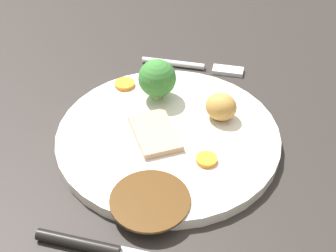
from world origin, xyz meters
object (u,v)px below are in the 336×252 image
object	(u,v)px
knife	(110,251)
broccoli_floret	(157,79)
meat_slice_main	(158,133)
dinner_plate	(168,137)
carrot_coin_back	(125,84)
roast_potato_left	(221,107)
carrot_coin_front	(206,160)
fork	(196,66)

from	to	relation	value
knife	broccoli_floret	bearing A→B (deg)	94.21
broccoli_floret	knife	world-z (taller)	broccoli_floret
knife	meat_slice_main	bearing A→B (deg)	88.68
meat_slice_main	knife	xyz separation A→B (cm)	(16.09, -2.26, -1.35)
dinner_plate	carrot_coin_back	bearing A→B (deg)	-140.92
dinner_plate	knife	bearing A→B (deg)	-11.22
roast_potato_left	knife	xyz separation A→B (cm)	(20.56, -9.48, -2.67)
carrot_coin_front	carrot_coin_back	world-z (taller)	same
carrot_coin_front	fork	bearing A→B (deg)	-171.79
meat_slice_main	carrot_coin_back	world-z (taller)	meat_slice_main
roast_potato_left	broccoli_floret	distance (cm)	9.13
fork	knife	size ratio (longest dim) A/B	0.83
fork	carrot_coin_front	bearing A→B (deg)	-77.02
dinner_plate	roast_potato_left	xyz separation A→B (cm)	(-3.69, 6.13, 2.42)
carrot_coin_back	knife	xyz separation A→B (cm)	(25.75, 3.87, -1.22)
dinner_plate	carrot_coin_front	size ratio (longest dim) A/B	11.09
broccoli_floret	knife	size ratio (longest dim) A/B	0.30
dinner_plate	knife	size ratio (longest dim) A/B	1.46
roast_potato_left	carrot_coin_front	xyz separation A→B (cm)	(8.07, -1.16, -1.46)
broccoli_floret	fork	size ratio (longest dim) A/B	0.36
dinner_plate	roast_potato_left	bearing A→B (deg)	121.04
carrot_coin_front	broccoli_floret	bearing A→B (deg)	-146.98
dinner_plate	carrot_coin_back	world-z (taller)	carrot_coin_back
carrot_coin_front	fork	size ratio (longest dim) A/B	0.16
carrot_coin_back	broccoli_floret	distance (cm)	5.95
carrot_coin_front	roast_potato_left	bearing A→B (deg)	171.82
roast_potato_left	fork	bearing A→B (deg)	-162.04
broccoli_floret	meat_slice_main	bearing A→B (deg)	9.23
dinner_plate	knife	world-z (taller)	dinner_plate
dinner_plate	broccoli_floret	bearing A→B (deg)	-161.24
meat_slice_main	roast_potato_left	size ratio (longest dim) A/B	1.92
carrot_coin_front	fork	xyz separation A→B (cm)	(-21.00, -3.03, -1.28)
dinner_plate	fork	xyz separation A→B (cm)	(-16.62, 1.94, -0.31)
meat_slice_main	carrot_coin_back	distance (cm)	11.44
dinner_plate	meat_slice_main	distance (cm)	1.73
meat_slice_main	broccoli_floret	world-z (taller)	broccoli_floret
meat_slice_main	knife	bearing A→B (deg)	-7.98
carrot_coin_front	knife	distance (cm)	15.06
dinner_plate	knife	distance (cm)	17.20
carrot_coin_front	fork	world-z (taller)	carrot_coin_front
carrot_coin_front	carrot_coin_back	xyz separation A→B (cm)	(-13.26, -12.19, 0.01)
carrot_coin_front	knife	xyz separation A→B (cm)	(12.49, -8.32, -1.21)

